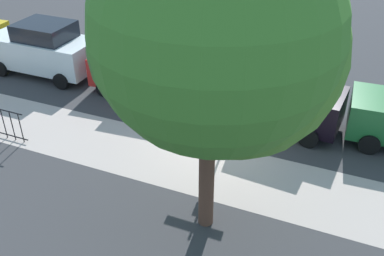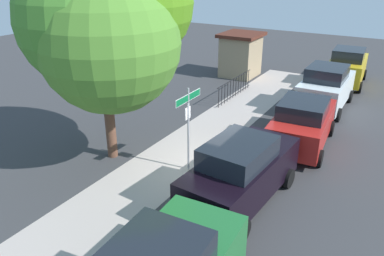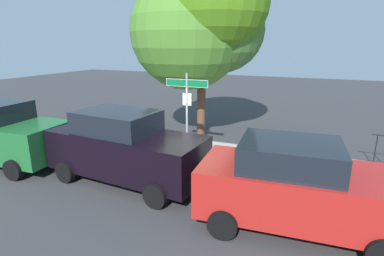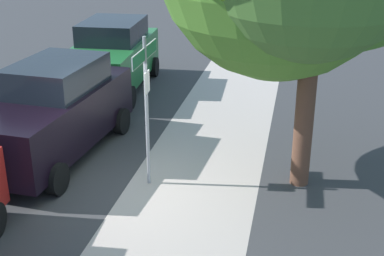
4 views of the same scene
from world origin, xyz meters
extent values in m
plane|color=#38383A|center=(0.00, 0.00, 0.00)|extent=(60.00, 60.00, 0.00)
cube|color=#B2A49C|center=(2.00, 1.30, 0.00)|extent=(24.00, 2.60, 0.00)
cylinder|color=#9EA0A5|center=(-0.34, 0.40, 1.50)|extent=(0.07, 0.07, 3.00)
cube|color=#0F723D|center=(-0.34, 0.40, 2.68)|extent=(1.49, 0.02, 0.22)
cube|color=white|center=(-0.34, 0.40, 2.68)|extent=(1.52, 0.02, 0.25)
cube|color=silver|center=(-0.34, 0.42, 2.13)|extent=(0.32, 0.02, 0.42)
cylinder|color=brown|center=(-0.97, 3.37, 1.68)|extent=(0.37, 0.37, 3.36)
cube|color=#1F652F|center=(-6.00, -2.38, 0.89)|extent=(4.72, 2.15, 1.15)
cube|color=black|center=(-6.28, -2.40, 1.77)|extent=(2.31, 1.79, 0.62)
cylinder|color=black|center=(-4.48, -1.35, 0.32)|extent=(0.65, 0.25, 0.64)
cylinder|color=black|center=(-4.38, -3.25, 0.32)|extent=(0.65, 0.25, 0.64)
cylinder|color=black|center=(-7.62, -1.52, 0.32)|extent=(0.65, 0.25, 0.64)
cylinder|color=black|center=(-7.52, -3.42, 0.32)|extent=(0.65, 0.25, 0.64)
cube|color=black|center=(-1.20, -1.99, 0.90)|extent=(4.76, 2.11, 1.16)
cube|color=black|center=(-1.48, -1.97, 1.79)|extent=(2.34, 1.72, 0.62)
cylinder|color=black|center=(0.44, -1.22, 0.32)|extent=(0.65, 0.27, 0.64)
cylinder|color=black|center=(-2.71, -0.99, 0.32)|extent=(0.65, 0.27, 0.64)
cylinder|color=black|center=(-2.84, -2.76, 0.32)|extent=(0.65, 0.27, 0.64)
camera|label=1|loc=(-3.83, 11.02, 7.89)|focal=41.34mm
camera|label=2|loc=(-10.30, -5.68, 6.76)|focal=35.23mm
camera|label=3|loc=(3.78, -8.84, 3.94)|focal=28.29mm
camera|label=4|loc=(8.83, 3.20, 5.11)|focal=49.68mm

